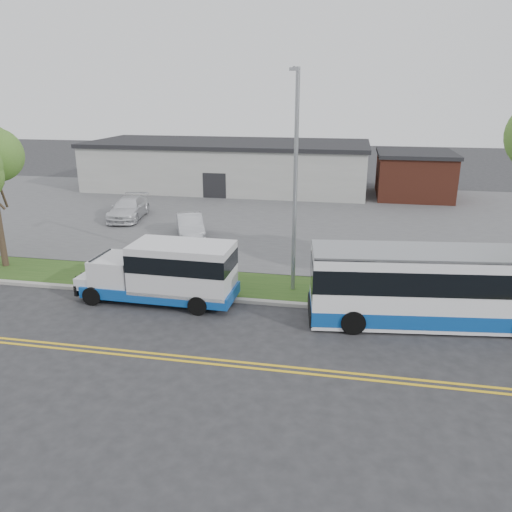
% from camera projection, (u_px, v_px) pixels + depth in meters
% --- Properties ---
extents(ground, '(140.00, 140.00, 0.00)m').
position_uv_depth(ground, '(213.00, 311.00, 20.71)').
color(ground, '#28282B').
rests_on(ground, ground).
extents(lane_line_north, '(70.00, 0.12, 0.01)m').
position_uv_depth(lane_line_north, '(182.00, 356.00, 17.12)').
color(lane_line_north, gold).
rests_on(lane_line_north, ground).
extents(lane_line_south, '(70.00, 0.12, 0.01)m').
position_uv_depth(lane_line_south, '(179.00, 361.00, 16.84)').
color(lane_line_south, gold).
rests_on(lane_line_south, ground).
extents(curb, '(80.00, 0.30, 0.15)m').
position_uv_depth(curb, '(219.00, 299.00, 21.71)').
color(curb, '#9E9B93').
rests_on(curb, ground).
extents(verge, '(80.00, 3.30, 0.10)m').
position_uv_depth(verge, '(229.00, 284.00, 23.40)').
color(verge, '#244818').
rests_on(verge, ground).
extents(parking_lot, '(80.00, 25.00, 0.10)m').
position_uv_depth(parking_lot, '(276.00, 215.00, 36.55)').
color(parking_lot, '#4C4C4F').
rests_on(parking_lot, ground).
extents(commercial_building, '(25.40, 10.40, 4.35)m').
position_uv_depth(commercial_building, '(228.00, 165.00, 46.29)').
color(commercial_building, '#9E9E99').
rests_on(commercial_building, ground).
extents(brick_wing, '(6.30, 7.30, 3.90)m').
position_uv_depth(brick_wing, '(414.00, 175.00, 42.44)').
color(brick_wing, brown).
rests_on(brick_wing, ground).
extents(streetlight_near, '(0.35, 1.53, 9.50)m').
position_uv_depth(streetlight_near, '(295.00, 177.00, 21.07)').
color(streetlight_near, gray).
rests_on(streetlight_near, verge).
extents(shuttle_bus, '(6.94, 2.46, 2.64)m').
position_uv_depth(shuttle_bus, '(168.00, 271.00, 21.19)').
color(shuttle_bus, '#0D4293').
rests_on(shuttle_bus, ground).
extents(transit_bus, '(10.92, 3.72, 2.97)m').
position_uv_depth(transit_bus, '(450.00, 288.00, 19.11)').
color(transit_bus, white).
rests_on(transit_bus, ground).
extents(pedestrian, '(0.78, 0.64, 1.83)m').
position_uv_depth(pedestrian, '(188.00, 260.00, 23.81)').
color(pedestrian, black).
rests_on(pedestrian, verge).
extents(parked_car_a, '(3.04, 4.56, 1.42)m').
position_uv_depth(parked_car_a, '(190.00, 226.00, 30.71)').
color(parked_car_a, '#ACAEB3').
rests_on(parked_car_a, parking_lot).
extents(parked_car_b, '(2.81, 5.34, 1.48)m').
position_uv_depth(parked_car_b, '(129.00, 208.00, 35.18)').
color(parked_car_b, silver).
rests_on(parked_car_b, parking_lot).
extents(grocery_bag_left, '(0.32, 0.32, 0.32)m').
position_uv_depth(grocery_bag_left, '(181.00, 276.00, 23.87)').
color(grocery_bag_left, white).
rests_on(grocery_bag_left, verge).
extents(grocery_bag_right, '(0.32, 0.32, 0.32)m').
position_uv_depth(grocery_bag_right, '(196.00, 273.00, 24.23)').
color(grocery_bag_right, white).
rests_on(grocery_bag_right, verge).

